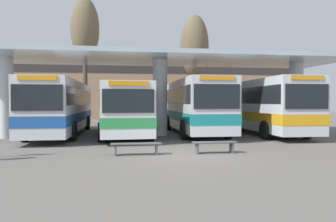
# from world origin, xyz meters

# --- Properties ---
(ground_plane) EXTENTS (100.00, 100.00, 0.00)m
(ground_plane) POSITION_xyz_m (0.00, 0.00, 0.00)
(ground_plane) COLOR #605B56
(townhouse_backdrop) EXTENTS (40.00, 0.58, 7.27)m
(townhouse_backdrop) POSITION_xyz_m (0.00, 27.50, 4.24)
(townhouse_backdrop) COLOR #9E7A5B
(townhouse_backdrop) RESTS_ON ground_plane
(station_canopy) EXTENTS (22.82, 6.44, 4.84)m
(station_canopy) POSITION_xyz_m (0.00, 7.52, 4.16)
(station_canopy) COLOR silver
(station_canopy) RESTS_ON ground_plane
(transit_bus_left_bay) EXTENTS (2.73, 12.29, 3.29)m
(transit_bus_left_bay) POSITION_xyz_m (-6.04, 9.03, 1.84)
(transit_bus_left_bay) COLOR silver
(transit_bus_left_bay) RESTS_ON ground_plane
(transit_bus_center_bay) EXTENTS (3.15, 10.54, 3.07)m
(transit_bus_center_bay) POSITION_xyz_m (-2.24, 8.00, 1.72)
(transit_bus_center_bay) COLOR white
(transit_bus_center_bay) RESTS_ON ground_plane
(transit_bus_right_bay) EXTENTS (2.87, 10.86, 3.39)m
(transit_bus_right_bay) POSITION_xyz_m (2.32, 8.51, 1.89)
(transit_bus_right_bay) COLOR silver
(transit_bus_right_bay) RESTS_ON ground_plane
(transit_bus_far_right_bay) EXTENTS (2.87, 11.01, 3.41)m
(transit_bus_far_right_bay) POSITION_xyz_m (6.78, 8.03, 1.89)
(transit_bus_far_right_bay) COLOR silver
(transit_bus_far_right_bay) RESTS_ON ground_plane
(waiting_bench_mid_platform) EXTENTS (1.79, 0.44, 0.46)m
(waiting_bench_mid_platform) POSITION_xyz_m (1.34, 0.36, 0.35)
(waiting_bench_mid_platform) COLOR #4C5156
(waiting_bench_mid_platform) RESTS_ON ground_plane
(waiting_bench_far_platform) EXTENTS (1.97, 0.44, 0.46)m
(waiting_bench_far_platform) POSITION_xyz_m (-1.80, 0.36, 0.35)
(waiting_bench_far_platform) COLOR #4C5156
(waiting_bench_far_platform) RESTS_ON ground_plane
(poplar_tree_behind_left) EXTENTS (2.61, 2.61, 11.67)m
(poplar_tree_behind_left) POSITION_xyz_m (-5.62, 18.77, 8.65)
(poplar_tree_behind_left) COLOR #473A2B
(poplar_tree_behind_left) RESTS_ON ground_plane
(poplar_tree_behind_right) EXTENTS (2.67, 2.67, 10.28)m
(poplar_tree_behind_right) POSITION_xyz_m (4.54, 18.01, 7.26)
(poplar_tree_behind_right) COLOR #473A2B
(poplar_tree_behind_right) RESTS_ON ground_plane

